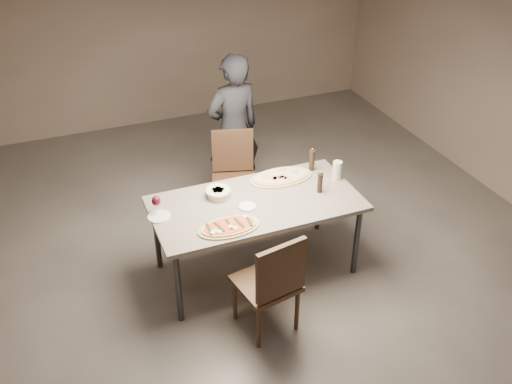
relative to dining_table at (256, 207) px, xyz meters
name	(u,v)px	position (x,y,z in m)	size (l,w,h in m)	color
room	(256,134)	(0.00, 0.00, 0.71)	(7.00, 7.00, 7.00)	#5A544D
dining_table	(256,207)	(0.00, 0.00, 0.00)	(1.80, 0.90, 0.75)	slate
zucchini_pizza	(229,227)	(-0.34, -0.28, 0.07)	(0.52, 0.29, 0.05)	tan
ham_pizza	(281,177)	(0.36, 0.28, 0.07)	(0.60, 0.33, 0.04)	tan
bread_basket	(218,192)	(-0.28, 0.20, 0.10)	(0.22, 0.22, 0.08)	beige
oil_dish	(247,207)	(-0.10, -0.05, 0.07)	(0.14, 0.14, 0.02)	white
pepper_mill_left	(312,160)	(0.69, 0.31, 0.17)	(0.06, 0.06, 0.23)	black
pepper_mill_right	(320,183)	(0.58, -0.06, 0.15)	(0.05, 0.05, 0.20)	black
carafe	(337,170)	(0.83, 0.08, 0.15)	(0.08, 0.08, 0.18)	silver
wine_glass	(156,202)	(-0.83, 0.14, 0.17)	(0.07, 0.07, 0.17)	silver
side_plate	(159,217)	(-0.83, 0.08, 0.06)	(0.19, 0.19, 0.01)	white
chair_near	(272,281)	(-0.17, -0.76, -0.17)	(0.52, 0.52, 0.94)	#3F291A
chair_far	(234,171)	(0.13, 0.93, -0.17)	(0.55, 0.55, 0.93)	#3F291A
diner	(233,130)	(0.25, 1.26, 0.13)	(0.60, 0.39, 1.64)	black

